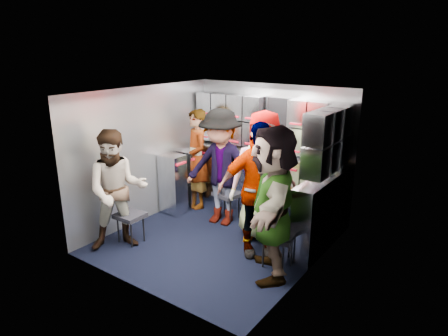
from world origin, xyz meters
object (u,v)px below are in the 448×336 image
Objects in this scene: jump_seat_near_right at (278,238)px; attendant_arc_a at (117,191)px; attendant_arc_e at (273,203)px; attendant_arc_b at (221,168)px; jump_seat_near_left at (130,217)px; jump_seat_mid_right at (263,221)px; jump_seat_mid_left at (227,195)px; attendant_arc_c at (263,176)px; attendant_arc_d at (257,190)px; attendant_standing at (196,159)px; jump_seat_center at (268,210)px.

attendant_arc_a is (-2.00, -0.79, 0.43)m from jump_seat_near_right.
attendant_arc_b is at bearing -154.24° from attendant_arc_e.
jump_seat_near_left is 1.86m from jump_seat_mid_right.
attendant_arc_c is (0.77, -0.24, 0.53)m from jump_seat_mid_left.
jump_seat_mid_right is at bearing 46.43° from attendant_arc_d.
attendant_arc_a is at bearing 167.47° from attendant_arc_d.
attendant_standing is 2.39m from attendant_arc_e.
attendant_arc_b is 0.97× the size of attendant_arc_c.
attendant_arc_a reaches higher than jump_seat_mid_right.
attendant_arc_e is at bearing -33.22° from attendant_arc_a.
attendant_arc_c is (0.77, -0.06, 0.03)m from attendant_arc_b.
attendant_standing reaches higher than jump_seat_center.
attendant_arc_a reaches higher than jump_seat_near_right.
jump_seat_mid_right is (1.59, 0.96, -0.00)m from jump_seat_near_left.
jump_seat_mid_right is 0.98× the size of jump_seat_near_right.
jump_seat_mid_left is at bearing -159.43° from attendant_arc_e.
attendant_arc_a is at bearing -157.70° from attendant_arc_c.
jump_seat_mid_right is 0.24× the size of attendant_arc_d.
attendant_arc_d is at bearing -35.39° from jump_seat_mid_left.
jump_seat_near_left is 0.26× the size of attendant_standing.
attendant_standing is at bearing 159.47° from jump_seat_mid_right.
jump_seat_mid_right is 0.24× the size of attendant_arc_c.
attendant_arc_e reaches higher than attendant_arc_b.
attendant_arc_a is at bearing -158.56° from jump_seat_near_right.
attendant_arc_b is at bearing 15.59° from attendant_arc_a.
jump_seat_mid_right is at bearing -68.54° from jump_seat_center.
jump_seat_near_left is 1.51m from attendant_arc_b.
attendant_arc_c is 1.00× the size of attendant_arc_e.
jump_seat_center is 0.22× the size of attendant_arc_e.
jump_seat_near_right is 0.67m from attendant_arc_d.
attendant_arc_a is (-1.42, -1.57, 0.47)m from jump_seat_center.
attendant_arc_d is at bearing -90.00° from jump_seat_mid_right.
attendant_arc_b is 1.59m from attendant_arc_e.
attendant_arc_e reaches higher than attendant_arc_a.
jump_seat_near_left is at bearing -148.96° from jump_seat_mid_right.
jump_seat_mid_right is 0.87m from attendant_arc_e.
jump_seat_mid_right is (0.17, -0.43, 0.02)m from jump_seat_center.
jump_seat_mid_left is at bearing 175.68° from jump_seat_center.
attendant_arc_b is at bearing 161.92° from jump_seat_mid_right.
jump_seat_near_right is at bearing -28.63° from attendant_arc_a.
attendant_arc_a is at bearing -111.91° from jump_seat_mid_left.
jump_seat_mid_left is at bearing 152.59° from jump_seat_mid_right.
jump_seat_center is at bearing -4.32° from jump_seat_mid_left.
attendant_arc_b is 1.06m from attendant_arc_d.
jump_seat_mid_right is 2.01m from attendant_arc_a.
attendant_arc_b reaches higher than attendant_standing.
jump_seat_near_right is (2.00, 0.61, 0.01)m from jump_seat_near_left.
attendant_arc_a is 0.93× the size of attendant_arc_d.
attendant_arc_b reaches higher than jump_seat_mid_right.
attendant_arc_d is at bearing 26.05° from jump_seat_near_left.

